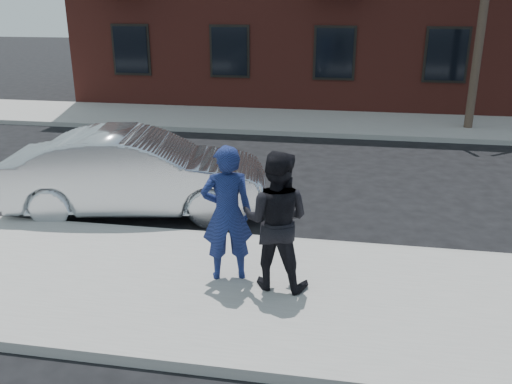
# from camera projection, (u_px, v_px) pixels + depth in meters

# --- Properties ---
(ground) EXTENTS (100.00, 100.00, 0.00)m
(ground) POSITION_uv_depth(u_px,v_px,m) (285.00, 292.00, 7.86)
(ground) COLOR black
(ground) RESTS_ON ground
(near_sidewalk) EXTENTS (50.00, 3.50, 0.15)m
(near_sidewalk) POSITION_uv_depth(u_px,v_px,m) (283.00, 297.00, 7.60)
(near_sidewalk) COLOR gray
(near_sidewalk) RESTS_ON ground
(near_curb) EXTENTS (50.00, 0.10, 0.15)m
(near_curb) POSITION_uv_depth(u_px,v_px,m) (296.00, 243.00, 9.27)
(near_curb) COLOR #999691
(near_curb) RESTS_ON ground
(far_sidewalk) EXTENTS (50.00, 3.50, 0.15)m
(far_sidewalk) POSITION_uv_depth(u_px,v_px,m) (326.00, 123.00, 18.27)
(far_sidewalk) COLOR gray
(far_sidewalk) RESTS_ON ground
(far_curb) EXTENTS (50.00, 0.10, 0.15)m
(far_curb) POSITION_uv_depth(u_px,v_px,m) (323.00, 135.00, 16.60)
(far_curb) COLOR #999691
(far_curb) RESTS_ON ground
(silver_sedan) EXTENTS (5.21, 2.58, 1.64)m
(silver_sedan) POSITION_uv_depth(u_px,v_px,m) (138.00, 173.00, 10.55)
(silver_sedan) COLOR #B7BABF
(silver_sedan) RESTS_ON ground
(man_hoodie) EXTENTS (0.84, 0.67, 2.00)m
(man_hoodie) POSITION_uv_depth(u_px,v_px,m) (227.00, 213.00, 7.67)
(man_hoodie) COLOR navy
(man_hoodie) RESTS_ON near_sidewalk
(man_peacoat) EXTENTS (1.04, 0.85, 1.99)m
(man_peacoat) POSITION_uv_depth(u_px,v_px,m) (276.00, 221.00, 7.45)
(man_peacoat) COLOR black
(man_peacoat) RESTS_ON near_sidewalk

